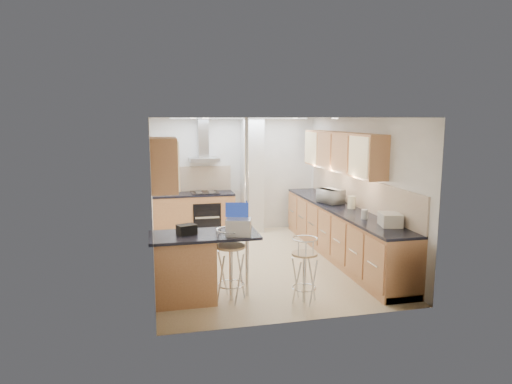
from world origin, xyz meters
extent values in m
plane|color=tan|center=(0.00, 0.00, 0.00)|extent=(4.80, 4.80, 0.00)
cube|color=silver|center=(0.00, 2.40, 1.25)|extent=(3.60, 0.04, 2.50)
cube|color=silver|center=(0.00, -2.40, 1.25)|extent=(3.60, 0.04, 2.50)
cube|color=silver|center=(-1.80, 0.00, 1.25)|extent=(0.04, 4.80, 2.50)
cube|color=silver|center=(1.80, 0.00, 1.25)|extent=(0.04, 4.80, 2.50)
cube|color=white|center=(0.00, 0.00, 2.50)|extent=(3.60, 4.80, 0.02)
cube|color=#BA784A|center=(1.63, 0.40, 1.88)|extent=(0.34, 3.00, 0.72)
cube|color=#BA784A|center=(-1.63, -1.35, 1.88)|extent=(0.34, 0.62, 0.72)
cube|color=beige|center=(1.79, 0.00, 1.18)|extent=(0.03, 4.40, 0.56)
cube|color=beige|center=(-0.95, 2.38, 1.18)|extent=(1.70, 0.03, 0.56)
cube|color=silver|center=(0.35, 2.20, 1.25)|extent=(0.45, 0.40, 2.50)
cube|color=#B6B8BB|center=(-0.70, 2.15, 1.62)|extent=(0.62, 0.48, 0.08)
cube|color=#B6B8BB|center=(-0.70, 2.29, 2.06)|extent=(0.22, 0.20, 0.88)
cylinder|color=silver|center=(-0.53, -1.45, 1.25)|extent=(0.05, 0.05, 2.50)
cube|color=black|center=(-0.70, 1.79, 0.45)|extent=(0.58, 0.02, 0.58)
cube|color=black|center=(-0.70, 2.10, 0.93)|extent=(0.58, 0.50, 0.02)
cube|color=tan|center=(0.00, 1.80, 2.48)|extent=(2.80, 0.35, 0.02)
cube|color=#BA784A|center=(1.50, 0.00, 0.44)|extent=(0.60, 4.40, 0.88)
cube|color=black|center=(1.50, 0.00, 0.90)|extent=(0.63, 4.40, 0.04)
cube|color=#BA784A|center=(-0.95, 2.10, 0.44)|extent=(1.70, 0.60, 0.88)
cube|color=black|center=(-0.95, 2.10, 0.90)|extent=(1.70, 0.63, 0.04)
cube|color=#BA784A|center=(-1.12, -1.45, 0.45)|extent=(1.35, 0.62, 0.90)
cube|color=black|center=(-1.12, -1.45, 0.92)|extent=(1.47, 0.72, 0.04)
imported|color=silver|center=(1.45, 0.38, 1.05)|extent=(0.45, 0.56, 0.27)
cube|color=#A5A9AD|center=(-0.68, -1.64, 1.05)|extent=(0.38, 0.33, 0.23)
cube|color=black|center=(-1.36, -1.42, 1.01)|extent=(0.29, 0.25, 0.13)
cylinder|color=beige|center=(1.45, 0.54, 1.02)|extent=(0.14, 0.14, 0.20)
cylinder|color=beige|center=(1.45, 0.95, 1.00)|extent=(0.11, 0.11, 0.17)
cylinder|color=beige|center=(1.62, -0.17, 1.03)|extent=(0.15, 0.15, 0.22)
cylinder|color=silver|center=(1.46, -1.00, 1.00)|extent=(0.10, 0.10, 0.15)
cube|color=beige|center=(1.61, -1.52, 1.02)|extent=(0.36, 0.42, 0.19)
cylinder|color=#B6B8BB|center=(-1.48, 2.00, 1.03)|extent=(0.16, 0.16, 0.22)
camera|label=1|loc=(-1.78, -7.47, 2.50)|focal=32.00mm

